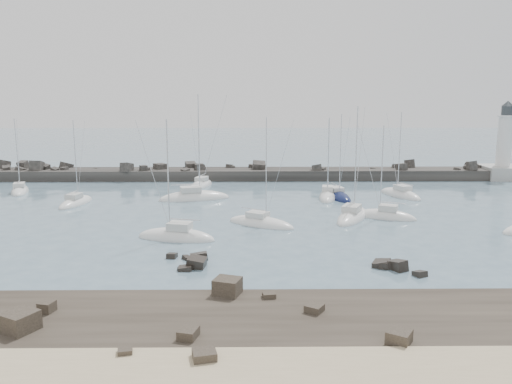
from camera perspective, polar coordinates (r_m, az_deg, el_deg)
ground at (r=52.77m, az=-2.26°, el=-5.00°), size 400.00×400.00×0.00m
rock_shelf at (r=32.18m, az=-3.84°, el=-15.51°), size 140.00×12.18×1.88m
rock_cluster_near at (r=44.17m, az=-7.27°, el=-8.09°), size 3.91×4.44×1.61m
rock_cluster_far at (r=44.33m, az=15.28°, el=-8.28°), size 4.13×4.03×1.48m
breakwater at (r=90.39m, az=-6.62°, el=1.67°), size 115.00×7.43×5.03m
lighthouse at (r=100.39m, az=26.36°, el=3.14°), size 7.00×7.00×14.60m
sailboat_1 at (r=85.18m, az=-25.37°, el=0.06°), size 4.75×8.09×12.27m
sailboat_3 at (r=72.53m, az=-19.89°, el=-1.22°), size 3.80×8.07×12.32m
sailboat_4 at (r=72.00m, az=-7.07°, el=-0.73°), size 10.64×5.58×16.05m
sailboat_5 at (r=52.06m, az=-9.09°, el=-5.17°), size 8.67×4.42×13.30m
sailboat_6 at (r=73.14m, az=8.17°, el=-0.58°), size 3.82×8.18×12.65m
sailboat_7 at (r=61.22m, az=10.94°, el=-2.86°), size 6.53×9.46×14.45m
sailboat_8 at (r=73.84m, az=9.29°, el=-0.52°), size 4.01×8.62×13.05m
sailboat_9 at (r=62.33m, az=14.51°, el=-2.76°), size 7.83×5.29×12.12m
sailboat_10 at (r=76.91m, az=16.17°, el=-0.35°), size 5.72×8.73×13.35m
sailboat_13 at (r=57.06m, az=0.55°, el=-3.67°), size 8.51×6.60×13.17m
sailboat_14 at (r=82.54m, az=-6.31°, el=0.72°), size 4.50×8.57×12.95m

